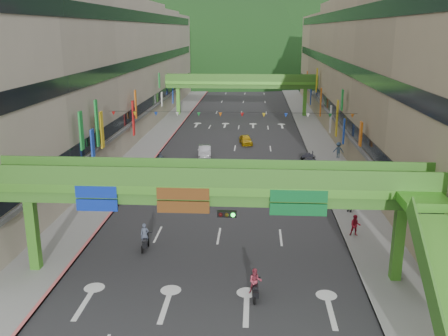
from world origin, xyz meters
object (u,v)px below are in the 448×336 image
Objects in this scene: scooter_rider_mid at (255,284)px; car_yellow at (246,140)px; scooter_rider_near at (145,238)px; overpass_near at (226,198)px; pedestrian_red at (355,227)px; car_silver at (205,152)px.

car_yellow is at bearing 91.96° from scooter_rider_mid.
car_yellow is at bearing 79.36° from scooter_rider_near.
car_yellow is (0.40, 36.88, -4.59)m from overpass_near.
scooter_rider_near reaches higher than pedestrian_red.
scooter_rider_near is 0.47× the size of car_silver.
car_silver is 1.12× the size of car_yellow.
scooter_rider_mid is 1.19× the size of pedestrian_red.
pedestrian_red is at bearing -83.78° from car_yellow.
scooter_rider_mid is 38.93m from car_yellow.
scooter_rider_mid is 11.56m from pedestrian_red.
scooter_rider_near is at bearing -98.73° from car_silver.
overpass_near reaches higher than pedestrian_red.
overpass_near is 5.03m from scooter_rider_mid.
car_yellow is 2.32× the size of pedestrian_red.
car_silver is (1.50, 25.72, -0.20)m from scooter_rider_near.
pedestrian_red is (8.91, 7.03, -4.43)m from overpass_near.
scooter_rider_near is at bearing 145.43° from overpass_near.
car_yellow is at bearing 111.39° from pedestrian_red.
car_silver is 2.61× the size of pedestrian_red.
car_silver is at bearing 125.66° from pedestrian_red.
scooter_rider_near is 25.77m from car_silver.
overpass_near is 14.74× the size of scooter_rider_near.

